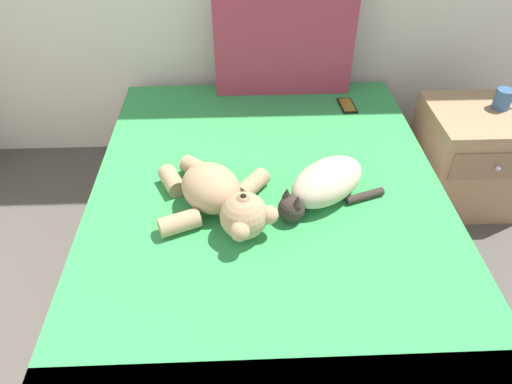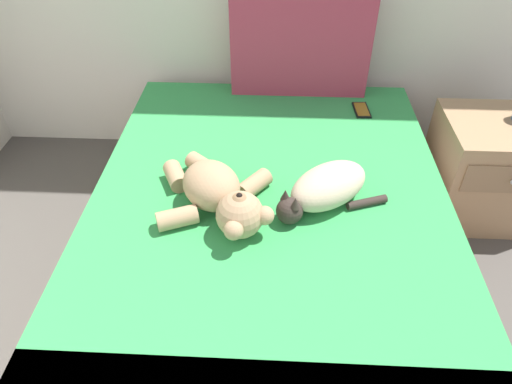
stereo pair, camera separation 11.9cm
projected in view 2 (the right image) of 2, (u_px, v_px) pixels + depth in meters
name	position (u px, v px, depth m)	size (l,w,h in m)	color
bed	(269.00, 241.00, 1.94)	(1.46, 1.99, 0.46)	#9E7A56
patterned_cushion	(300.00, 45.00, 2.32)	(0.69, 0.14, 0.50)	#A5334C
cat	(325.00, 188.00, 1.73)	(0.43, 0.36, 0.15)	#C6B293
teddy_bear	(219.00, 195.00, 1.69)	(0.46, 0.53, 0.18)	tan
cell_phone	(362.00, 110.00, 2.31)	(0.08, 0.15, 0.01)	black
nightstand	(486.00, 169.00, 2.27)	(0.49, 0.49, 0.52)	#9E7A56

